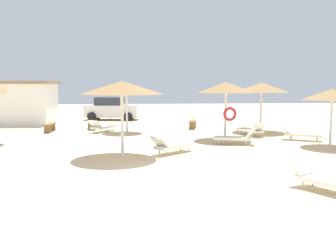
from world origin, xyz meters
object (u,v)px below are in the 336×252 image
object	(u,v)px
lounger_4	(324,179)
parked_car	(112,109)
lounger_3	(251,130)
parasol_2	(127,90)
parasol_5	(332,95)
bench_0	(193,123)
lounger_1	(172,145)
beach_cabana	(22,102)
parasol_0	(226,88)
lounger_0	(236,137)
lounger_2	(102,126)
lounger_5	(301,134)
bench_2	(50,126)
parasol_1	(122,88)
parasol_3	(261,88)
bench_1	(92,124)

from	to	relation	value
lounger_4	parked_car	bearing A→B (deg)	108.80
lounger_3	parked_car	world-z (taller)	parked_car
parasol_2	lounger_3	world-z (taller)	parasol_2
parasol_5	lounger_4	xyz separation A→B (m)	(-3.63, -6.69, -1.95)
bench_0	parasol_2	bearing A→B (deg)	-157.30
lounger_1	beach_cabana	world-z (taller)	beach_cabana
beach_cabana	parasol_0	bearing A→B (deg)	-34.68
lounger_0	lounger_2	bearing A→B (deg)	142.53
parasol_5	lounger_4	bearing A→B (deg)	-118.50
lounger_4	beach_cabana	distance (m)	21.66
lounger_0	lounger_5	size ratio (longest dim) A/B	1.01
lounger_0	parasol_5	bearing A→B (deg)	-12.87
lounger_0	bench_2	world-z (taller)	lounger_0
parked_car	bench_2	bearing A→B (deg)	-113.33
parasol_0	bench_2	xyz separation A→B (m)	(-9.29, 3.68, -2.18)
lounger_0	bench_2	xyz separation A→B (m)	(-9.43, 5.19, 0.02)
lounger_2	bench_0	world-z (taller)	lounger_2
parasol_0	parked_car	size ratio (longest dim) A/B	0.67
parasol_1	bench_0	xyz separation A→B (m)	(3.92, 8.88, -2.24)
parasol_0	parasol_1	world-z (taller)	parasol_1
lounger_5	beach_cabana	xyz separation A→B (m)	(-15.77, 8.97, 1.16)
lounger_4	bench_0	distance (m)	13.95
lounger_2	lounger_3	xyz separation A→B (m)	(7.96, -2.21, 0.00)
lounger_1	parked_car	distance (m)	14.61
parasol_1	beach_cabana	world-z (taller)	beach_cabana
lounger_4	parked_car	xyz separation A→B (m)	(-6.74, 19.80, 0.50)
parasol_0	lounger_5	xyz separation A→B (m)	(3.59, -0.55, -2.21)
parked_car	parasol_3	bearing A→B (deg)	-41.15
parasol_2	lounger_5	distance (m)	9.48
parasol_0	lounger_1	distance (m)	5.09
lounger_4	parasol_3	bearing A→B (deg)	79.49
lounger_3	parasol_5	bearing A→B (deg)	-55.97
parasol_1	beach_cabana	distance (m)	14.56
parasol_0	lounger_1	xyz separation A→B (m)	(-2.95, -3.52, -2.21)
lounger_5	lounger_2	bearing A→B (deg)	158.14
lounger_0	parasol_3	bearing A→B (deg)	59.63
bench_1	lounger_2	bearing A→B (deg)	-60.75
lounger_0	lounger_1	bearing A→B (deg)	-146.96
lounger_2	bench_2	world-z (taller)	lounger_2
parasol_3	lounger_2	world-z (taller)	parasol_3
lounger_3	parked_car	bearing A→B (deg)	129.86
parasol_3	beach_cabana	size ratio (longest dim) A/B	0.69
parasol_0	parasol_1	size ratio (longest dim) A/B	0.92
lounger_5	parasol_2	bearing A→B (deg)	156.70
parasol_0	lounger_4	size ratio (longest dim) A/B	1.46
lounger_0	bench_0	distance (m)	6.38
parasol_5	parked_car	size ratio (longest dim) A/B	0.60
bench_1	parked_car	bearing A→B (deg)	82.20
parasol_3	lounger_1	distance (m)	8.80
parasol_5	lounger_5	xyz separation A→B (m)	(-0.52, 1.88, -1.95)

